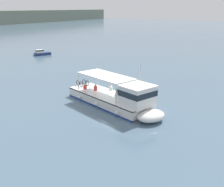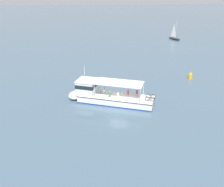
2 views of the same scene
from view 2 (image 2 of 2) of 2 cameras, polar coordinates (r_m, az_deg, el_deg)
ground_plane at (r=35.55m, az=1.57°, el=-3.17°), size 400.00×400.00×0.00m
ferry_main at (r=36.93m, az=-1.51°, el=-0.38°), size 7.16×13.01×5.32m
sailboat_far_right at (r=83.53m, az=13.82°, el=12.06°), size 4.90×3.47×5.40m
channel_buoy at (r=48.37m, az=17.18°, el=3.81°), size 0.70×0.70×1.40m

